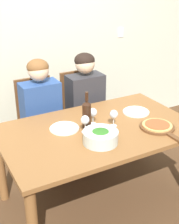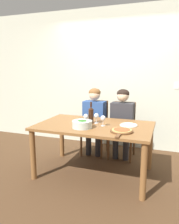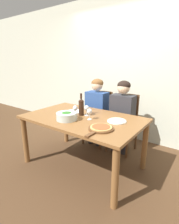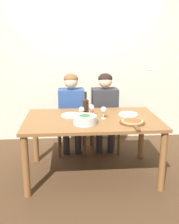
{
  "view_description": "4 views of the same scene",
  "coord_description": "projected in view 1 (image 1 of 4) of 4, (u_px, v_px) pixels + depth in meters",
  "views": [
    {
      "loc": [
        -1.18,
        -2.01,
        1.96
      ],
      "look_at": [
        -0.0,
        0.14,
        0.85
      ],
      "focal_mm": 50.0,
      "sensor_mm": 36.0,
      "label": 1
    },
    {
      "loc": [
        0.97,
        -2.88,
        1.54
      ],
      "look_at": [
        -0.13,
        0.16,
        0.9
      ],
      "focal_mm": 35.0,
      "sensor_mm": 36.0,
      "label": 2
    },
    {
      "loc": [
        1.43,
        -1.82,
        1.51
      ],
      "look_at": [
        0.14,
        -0.03,
        0.86
      ],
      "focal_mm": 28.0,
      "sensor_mm": 36.0,
      "label": 3
    },
    {
      "loc": [
        -0.28,
        -3.06,
        1.68
      ],
      "look_at": [
        -0.03,
        0.01,
        0.83
      ],
      "focal_mm": 42.0,
      "sensor_mm": 36.0,
      "label": 4
    }
  ],
  "objects": [
    {
      "name": "wine_bottle",
      "position": [
        87.0,
        114.0,
        2.59
      ],
      "size": [
        0.07,
        0.07,
        0.32
      ],
      "color": "black",
      "rests_on": "dining_table"
    },
    {
      "name": "wine_glass_centre",
      "position": [
        93.0,
        113.0,
        2.66
      ],
      "size": [
        0.07,
        0.07,
        0.15
      ],
      "color": "silver",
      "rests_on": "dining_table"
    },
    {
      "name": "person_man",
      "position": [
        86.0,
        98.0,
        3.31
      ],
      "size": [
        0.47,
        0.51,
        1.21
      ],
      "color": "#28282D",
      "rests_on": "ground"
    },
    {
      "name": "dinner_plate_left",
      "position": [
        64.0,
        128.0,
        2.61
      ],
      "size": [
        0.25,
        0.25,
        0.02
      ],
      "color": "silver",
      "rests_on": "dining_table"
    },
    {
      "name": "wine_glass_right",
      "position": [
        114.0,
        115.0,
        2.62
      ],
      "size": [
        0.07,
        0.07,
        0.15
      ],
      "color": "silver",
      "rests_on": "dining_table"
    },
    {
      "name": "chair_left",
      "position": [
        39.0,
        123.0,
        3.28
      ],
      "size": [
        0.42,
        0.42,
        0.97
      ],
      "color": "brown",
      "rests_on": "ground"
    },
    {
      "name": "person_woman",
      "position": [
        41.0,
        107.0,
        3.09
      ],
      "size": [
        0.47,
        0.51,
        1.21
      ],
      "color": "#28282D",
      "rests_on": "ground"
    },
    {
      "name": "back_wall",
      "position": [
        37.0,
        32.0,
        3.47
      ],
      "size": [
        10.0,
        0.06,
        2.7
      ],
      "color": "beige",
      "rests_on": "ground"
    },
    {
      "name": "dining_table",
      "position": [
        98.0,
        139.0,
        2.67
      ],
      "size": [
        1.64,
        1.0,
        0.75
      ],
      "color": "brown",
      "rests_on": "ground"
    },
    {
      "name": "pizza_on_board",
      "position": [
        158.0,
        126.0,
        2.62
      ],
      "size": [
        0.29,
        0.43,
        0.04
      ],
      "color": "brown",
      "rests_on": "dining_table"
    },
    {
      "name": "chair_right",
      "position": [
        81.0,
        113.0,
        3.5
      ],
      "size": [
        0.42,
        0.42,
        0.97
      ],
      "color": "brown",
      "rests_on": "ground"
    },
    {
      "name": "ground_plane",
      "position": [
        97.0,
        200.0,
        2.94
      ],
      "size": [
        40.0,
        40.0,
        0.0
      ],
      "primitive_type": "plane",
      "color": "#4C331E"
    },
    {
      "name": "broccoli_bowl",
      "position": [
        100.0,
        137.0,
        2.39
      ],
      "size": [
        0.27,
        0.27,
        0.11
      ],
      "color": "silver",
      "rests_on": "dining_table"
    },
    {
      "name": "wine_glass_left",
      "position": [
        85.0,
        121.0,
        2.52
      ],
      "size": [
        0.07,
        0.07,
        0.15
      ],
      "color": "silver",
      "rests_on": "dining_table"
    },
    {
      "name": "dinner_plate_right",
      "position": [
        136.0,
        112.0,
        2.92
      ],
      "size": [
        0.25,
        0.25,
        0.02
      ],
      "color": "silver",
      "rests_on": "dining_table"
    }
  ]
}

